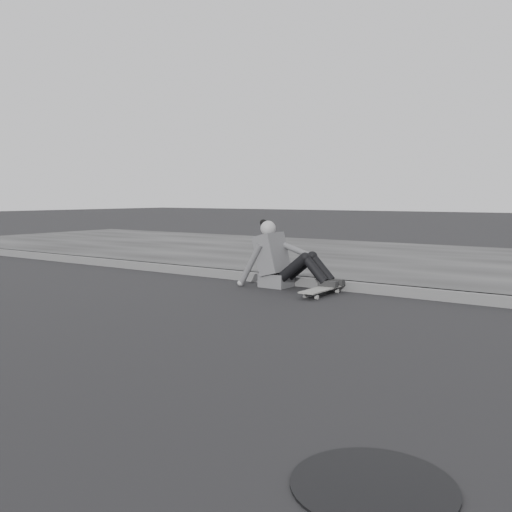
{
  "coord_description": "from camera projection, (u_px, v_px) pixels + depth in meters",
  "views": [
    {
      "loc": [
        2.36,
        -3.87,
        1.18
      ],
      "look_at": [
        -1.31,
        1.43,
        0.5
      ],
      "focal_mm": 40.0,
      "sensor_mm": 36.0,
      "label": 1
    }
  ],
  "objects": [
    {
      "name": "manhole",
      "position": [
        373.0,
        485.0,
        2.32
      ],
      "size": [
        0.68,
        0.68,
        0.01
      ],
      "primitive_type": "cylinder",
      "color": "black",
      "rests_on": "ground"
    },
    {
      "name": "curb",
      "position": [
        402.0,
        291.0,
        6.73
      ],
      "size": [
        24.0,
        0.16,
        0.12
      ],
      "primitive_type": "cube",
      "color": "#535353",
      "rests_on": "ground"
    },
    {
      "name": "seated_woman",
      "position": [
        281.0,
        260.0,
        7.36
      ],
      "size": [
        1.38,
        0.46,
        0.88
      ],
      "color": "#4E4E51",
      "rests_on": "ground"
    },
    {
      "name": "ground",
      "position": [
        289.0,
        342.0,
        4.62
      ],
      "size": [
        80.0,
        80.0,
        0.0
      ],
      "primitive_type": "plane",
      "color": "black",
      "rests_on": "ground"
    },
    {
      "name": "skateboard",
      "position": [
        322.0,
        290.0,
        6.77
      ],
      "size": [
        0.2,
        0.78,
        0.09
      ],
      "color": "#9A9995",
      "rests_on": "ground"
    },
    {
      "name": "sidewalk",
      "position": [
        469.0,
        266.0,
        9.2
      ],
      "size": [
        24.0,
        6.0,
        0.12
      ],
      "primitive_type": "cube",
      "color": "#343434",
      "rests_on": "ground"
    }
  ]
}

